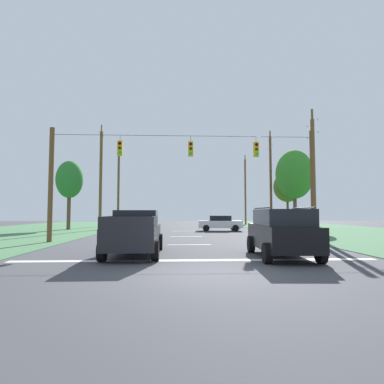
{
  "coord_description": "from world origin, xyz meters",
  "views": [
    {
      "loc": [
        -0.71,
        -9.82,
        1.86
      ],
      "look_at": [
        0.21,
        9.99,
        3.11
      ],
      "focal_mm": 30.01,
      "sensor_mm": 36.0,
      "label": 1
    }
  ],
  "objects": [
    {
      "name": "ground_plane",
      "position": [
        0.0,
        0.0,
        0.0
      ],
      "size": [
        120.0,
        120.0,
        0.0
      ],
      "primitive_type": "plane",
      "color": "#3D3D42"
    },
    {
      "name": "tree_roadside_far_right",
      "position": [
        -12.19,
        24.77,
        5.29
      ],
      "size": [
        2.81,
        2.81,
        7.35
      ],
      "color": "brown",
      "rests_on": "ground"
    },
    {
      "name": "tree_roadside_left",
      "position": [
        12.04,
        26.62,
        4.77
      ],
      "size": [
        3.15,
        3.15,
        6.54
      ],
      "color": "brown",
      "rests_on": "ground"
    },
    {
      "name": "shoulder_grass_right",
      "position": [
        15.49,
        15.0,
        0.01
      ],
      "size": [
        16.0,
        80.0,
        0.03
      ],
      "primitive_type": "cube",
      "color": "#416E46",
      "rests_on": "ground"
    },
    {
      "name": "utility_pole_mid_right",
      "position": [
        9.24,
        13.01,
        4.68
      ],
      "size": [
        0.28,
        1.96,
        9.48
      ],
      "color": "brown",
      "rests_on": "ground"
    },
    {
      "name": "utility_pole_distant_right",
      "position": [
        -9.23,
        36.94,
        5.38
      ],
      "size": [
        0.33,
        1.99,
        11.05
      ],
      "color": "brown",
      "rests_on": "ground"
    },
    {
      "name": "tree_roadside_right",
      "position": [
        11.59,
        23.11,
        5.82
      ],
      "size": [
        3.87,
        3.87,
        8.42
      ],
      "color": "brown",
      "rests_on": "ground"
    },
    {
      "name": "distant_car_crossing_white",
      "position": [
        3.58,
        22.07,
        0.79
      ],
      "size": [
        4.4,
        2.23,
        1.52
      ],
      "color": "silver",
      "rests_on": "ground"
    },
    {
      "name": "pickup_truck",
      "position": [
        -2.56,
        4.47,
        0.97
      ],
      "size": [
        2.32,
        5.42,
        1.95
      ],
      "color": "black",
      "rests_on": "ground"
    },
    {
      "name": "stop_bar_stripe",
      "position": [
        0.0,
        2.69,
        0.0
      ],
      "size": [
        14.22,
        0.45,
        0.01
      ],
      "primitive_type": "cube",
      "color": "white",
      "rests_on": "ground"
    },
    {
      "name": "lane_dash_2",
      "position": [
        0.0,
        21.87,
        0.0
      ],
      "size": [
        2.5,
        0.15,
        0.01
      ],
      "primitive_type": "cube",
      "rotation": [
        0.0,
        0.0,
        1.57
      ],
      "color": "white",
      "rests_on": "ground"
    },
    {
      "name": "utility_pole_far_left",
      "position": [
        -8.8,
        24.33,
        5.39
      ],
      "size": [
        0.31,
        1.9,
        11.2
      ],
      "color": "brown",
      "rests_on": "ground"
    },
    {
      "name": "utility_pole_far_right",
      "position": [
        9.52,
        24.63,
        5.45
      ],
      "size": [
        0.26,
        1.92,
        10.83
      ],
      "color": "brown",
      "rests_on": "ground"
    },
    {
      "name": "lane_dash_1",
      "position": [
        0.0,
        14.87,
        0.0
      ],
      "size": [
        2.5,
        0.15,
        0.01
      ],
      "primitive_type": "cube",
      "rotation": [
        0.0,
        0.0,
        1.57
      ],
      "color": "white",
      "rests_on": "ground"
    },
    {
      "name": "utility_pole_near_left",
      "position": [
        9.62,
        38.17,
        5.3
      ],
      "size": [
        0.27,
        1.91,
        10.57
      ],
      "color": "brown",
      "rests_on": "ground"
    },
    {
      "name": "lane_dash_0",
      "position": [
        0.0,
        8.69,
        0.0
      ],
      "size": [
        2.5,
        0.15,
        0.01
      ],
      "primitive_type": "cube",
      "rotation": [
        0.0,
        0.0,
        1.57
      ],
      "color": "white",
      "rests_on": "ground"
    },
    {
      "name": "suv_black",
      "position": [
        3.61,
        3.29,
        1.06
      ],
      "size": [
        2.41,
        4.89,
        2.05
      ],
      "color": "black",
      "rests_on": "ground"
    },
    {
      "name": "overhead_signal_span",
      "position": [
        -0.21,
        10.47,
        3.97
      ],
      "size": [
        16.97,
        0.31,
        7.19
      ],
      "color": "brown",
      "rests_on": "ground"
    }
  ]
}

